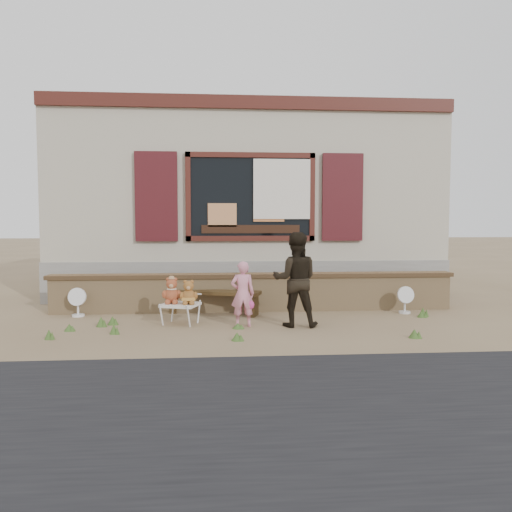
{
  "coord_description": "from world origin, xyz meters",
  "views": [
    {
      "loc": [
        -0.64,
        -7.7,
        1.58
      ],
      "look_at": [
        0.0,
        0.6,
        1.0
      ],
      "focal_mm": 35.0,
      "sensor_mm": 36.0,
      "label": 1
    }
  ],
  "objects": [
    {
      "name": "folding_chair",
      "position": [
        -1.22,
        -0.06,
        0.29
      ],
      "size": [
        0.65,
        0.61,
        0.32
      ],
      "rotation": [
        0.0,
        0.0,
        -0.34
      ],
      "color": "silver",
      "rests_on": "ground"
    },
    {
      "name": "teddy_bear_right",
      "position": [
        -1.08,
        -0.1,
        0.51
      ],
      "size": [
        0.34,
        0.32,
        0.38
      ],
      "primitive_type": null,
      "rotation": [
        0.0,
        0.0,
        -0.34
      ],
      "color": "brown",
      "rests_on": "folding_chair"
    },
    {
      "name": "grass_tufts",
      "position": [
        -0.59,
        -0.45,
        0.06
      ],
      "size": [
        5.79,
        1.64,
        0.15
      ],
      "color": "#3D5B24",
      "rests_on": "ground"
    },
    {
      "name": "shopfront",
      "position": [
        0.0,
        4.49,
        2.0
      ],
      "size": [
        8.04,
        5.13,
        4.0
      ],
      "color": "#A49B85",
      "rests_on": "ground"
    },
    {
      "name": "brick_wall",
      "position": [
        0.0,
        1.0,
        0.34
      ],
      "size": [
        7.1,
        0.36,
        0.67
      ],
      "color": "tan",
      "rests_on": "ground"
    },
    {
      "name": "fan_left",
      "position": [
        -2.96,
        0.7,
        0.24
      ],
      "size": [
        0.31,
        0.2,
        0.48
      ],
      "rotation": [
        0.0,
        0.0,
        -0.1
      ],
      "color": "white",
      "rests_on": "ground"
    },
    {
      "name": "adult",
      "position": [
        0.52,
        -0.33,
        0.71
      ],
      "size": [
        0.75,
        0.62,
        1.42
      ],
      "primitive_type": "imported",
      "rotation": [
        0.0,
        0.0,
        3.01
      ],
      "color": "black",
      "rests_on": "ground"
    },
    {
      "name": "child",
      "position": [
        -0.27,
        -0.27,
        0.49
      ],
      "size": [
        0.36,
        0.24,
        0.98
      ],
      "primitive_type": "imported",
      "rotation": [
        0.0,
        0.0,
        3.12
      ],
      "color": "pink",
      "rests_on": "ground"
    },
    {
      "name": "teddy_bear_left",
      "position": [
        -1.35,
        -0.01,
        0.52
      ],
      "size": [
        0.37,
        0.34,
        0.41
      ],
      "primitive_type": null,
      "rotation": [
        0.0,
        0.0,
        -0.34
      ],
      "color": "brown",
      "rests_on": "folding_chair"
    },
    {
      "name": "bench",
      "position": [
        -0.71,
        0.73,
        0.3
      ],
      "size": [
        1.62,
        0.82,
        0.41
      ],
      "rotation": [
        0.0,
        0.0,
        -0.32
      ],
      "color": "#382813",
      "rests_on": "ground"
    },
    {
      "name": "ground",
      "position": [
        0.0,
        0.0,
        0.0
      ],
      "size": [
        80.0,
        80.0,
        0.0
      ],
      "primitive_type": "plane",
      "color": "brown",
      "rests_on": "ground"
    },
    {
      "name": "asphalt_strip",
      "position": [
        0.0,
        -5.0,
        0.0
      ],
      "size": [
        80.0,
        6.0,
        0.01
      ],
      "primitive_type": "cube",
      "color": "black",
      "rests_on": "ground"
    },
    {
      "name": "fan_right",
      "position": [
        2.57,
        0.56,
        0.24
      ],
      "size": [
        0.29,
        0.2,
        0.47
      ],
      "rotation": [
        0.0,
        0.0,
        0.04
      ],
      "color": "silver",
      "rests_on": "ground"
    }
  ]
}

